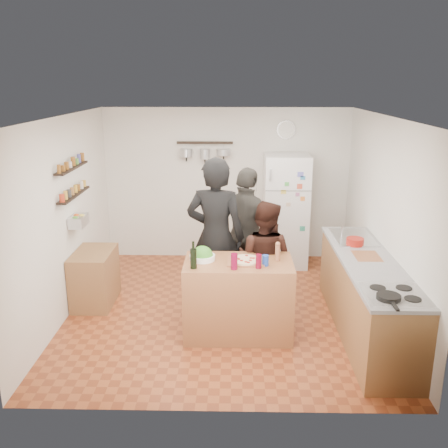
{
  "coord_description": "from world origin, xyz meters",
  "views": [
    {
      "loc": [
        0.14,
        -6.0,
        2.92
      ],
      "look_at": [
        0.0,
        0.1,
        1.15
      ],
      "focal_mm": 40.0,
      "sensor_mm": 36.0,
      "label": 1
    }
  ],
  "objects_px": {
    "pepper_mill": "(278,253)",
    "side_table": "(95,278)",
    "fridge": "(285,211)",
    "person_back": "(247,234)",
    "salad_bowl": "(202,257)",
    "counter_run": "(366,297)",
    "skillet": "(389,297)",
    "salt_canister": "(265,260)",
    "wall_clock": "(286,130)",
    "wine_bottle": "(193,259)",
    "person_left": "(216,237)",
    "red_bowl": "(355,242)",
    "person_center": "(264,260)",
    "prep_island": "(238,298)"
  },
  "relations": [
    {
      "from": "wine_bottle",
      "to": "skillet",
      "type": "distance_m",
      "value": 2.07
    },
    {
      "from": "person_left",
      "to": "red_bowl",
      "type": "xyz_separation_m",
      "value": [
        1.75,
        0.01,
        -0.05
      ]
    },
    {
      "from": "wall_clock",
      "to": "side_table",
      "type": "bearing_deg",
      "value": -144.8
    },
    {
      "from": "salad_bowl",
      "to": "counter_run",
      "type": "bearing_deg",
      "value": 0.59
    },
    {
      "from": "counter_run",
      "to": "side_table",
      "type": "relative_size",
      "value": 3.29
    },
    {
      "from": "wine_bottle",
      "to": "side_table",
      "type": "relative_size",
      "value": 0.28
    },
    {
      "from": "wall_clock",
      "to": "skillet",
      "type": "bearing_deg",
      "value": -80.06
    },
    {
      "from": "salt_canister",
      "to": "skillet",
      "type": "xyz_separation_m",
      "value": [
        1.12,
        -0.89,
        -0.03
      ]
    },
    {
      "from": "salad_bowl",
      "to": "fridge",
      "type": "distance_m",
      "value": 2.61
    },
    {
      "from": "skillet",
      "to": "wall_clock",
      "type": "distance_m",
      "value": 3.95
    },
    {
      "from": "wine_bottle",
      "to": "wall_clock",
      "type": "bearing_deg",
      "value": 66.55
    },
    {
      "from": "skillet",
      "to": "red_bowl",
      "type": "distance_m",
      "value": 1.61
    },
    {
      "from": "pepper_mill",
      "to": "salt_canister",
      "type": "bearing_deg",
      "value": -131.42
    },
    {
      "from": "salad_bowl",
      "to": "skillet",
      "type": "distance_m",
      "value": 2.12
    },
    {
      "from": "side_table",
      "to": "salt_canister",
      "type": "bearing_deg",
      "value": -22.52
    },
    {
      "from": "wine_bottle",
      "to": "person_back",
      "type": "height_order",
      "value": "person_back"
    },
    {
      "from": "person_back",
      "to": "wall_clock",
      "type": "distance_m",
      "value": 2.14
    },
    {
      "from": "salad_bowl",
      "to": "counter_run",
      "type": "relative_size",
      "value": 0.11
    },
    {
      "from": "prep_island",
      "to": "person_left",
      "type": "relative_size",
      "value": 0.61
    },
    {
      "from": "counter_run",
      "to": "fridge",
      "type": "xyz_separation_m",
      "value": [
        -0.75,
        2.3,
        0.45
      ]
    },
    {
      "from": "counter_run",
      "to": "red_bowl",
      "type": "bearing_deg",
      "value": 95.41
    },
    {
      "from": "pepper_mill",
      "to": "skillet",
      "type": "height_order",
      "value": "pepper_mill"
    },
    {
      "from": "prep_island",
      "to": "fridge",
      "type": "relative_size",
      "value": 0.69
    },
    {
      "from": "person_left",
      "to": "person_back",
      "type": "xyz_separation_m",
      "value": [
        0.41,
        0.49,
        -0.11
      ]
    },
    {
      "from": "pepper_mill",
      "to": "person_left",
      "type": "height_order",
      "value": "person_left"
    },
    {
      "from": "salt_canister",
      "to": "counter_run",
      "type": "distance_m",
      "value": 1.34
    },
    {
      "from": "pepper_mill",
      "to": "wall_clock",
      "type": "relative_size",
      "value": 0.6
    },
    {
      "from": "pepper_mill",
      "to": "side_table",
      "type": "relative_size",
      "value": 0.22
    },
    {
      "from": "counter_run",
      "to": "fridge",
      "type": "relative_size",
      "value": 1.46
    },
    {
      "from": "fridge",
      "to": "side_table",
      "type": "distance_m",
      "value": 3.16
    },
    {
      "from": "skillet",
      "to": "red_bowl",
      "type": "height_order",
      "value": "red_bowl"
    },
    {
      "from": "person_center",
      "to": "side_table",
      "type": "bearing_deg",
      "value": 17.2
    },
    {
      "from": "person_center",
      "to": "red_bowl",
      "type": "xyz_separation_m",
      "value": [
        1.14,
        0.14,
        0.21
      ]
    },
    {
      "from": "person_left",
      "to": "fridge",
      "type": "distance_m",
      "value": 2.08
    },
    {
      "from": "wine_bottle",
      "to": "skillet",
      "type": "xyz_separation_m",
      "value": [
        1.92,
        -0.79,
        -0.08
      ]
    },
    {
      "from": "pepper_mill",
      "to": "person_center",
      "type": "distance_m",
      "value": 0.49
    },
    {
      "from": "person_left",
      "to": "counter_run",
      "type": "relative_size",
      "value": 0.77
    },
    {
      "from": "salt_canister",
      "to": "fridge",
      "type": "bearing_deg",
      "value": 79.38
    },
    {
      "from": "person_center",
      "to": "fridge",
      "type": "bearing_deg",
      "value": -77.21
    },
    {
      "from": "skillet",
      "to": "side_table",
      "type": "xyz_separation_m",
      "value": [
        -3.34,
        1.81,
        -0.58
      ]
    },
    {
      "from": "person_center",
      "to": "skillet",
      "type": "distance_m",
      "value": 1.84
    },
    {
      "from": "salad_bowl",
      "to": "skillet",
      "type": "xyz_separation_m",
      "value": [
        1.84,
        -1.06,
        0.0
      ]
    },
    {
      "from": "salad_bowl",
      "to": "counter_run",
      "type": "distance_m",
      "value": 2.0
    },
    {
      "from": "red_bowl",
      "to": "salt_canister",
      "type": "bearing_deg",
      "value": -148.4
    },
    {
      "from": "person_center",
      "to": "red_bowl",
      "type": "relative_size",
      "value": 6.99
    },
    {
      "from": "person_left",
      "to": "salt_canister",
      "type": "bearing_deg",
      "value": 138.87
    },
    {
      "from": "person_left",
      "to": "skillet",
      "type": "height_order",
      "value": "person_left"
    },
    {
      "from": "person_center",
      "to": "counter_run",
      "type": "distance_m",
      "value": 1.29
    },
    {
      "from": "pepper_mill",
      "to": "side_table",
      "type": "distance_m",
      "value": 2.57
    },
    {
      "from": "fridge",
      "to": "person_back",
      "type": "bearing_deg",
      "value": -116.48
    }
  ]
}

